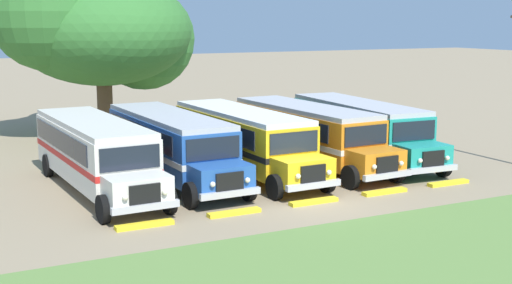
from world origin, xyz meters
The scene contains 13 objects.
ground_plane centered at (0.00, 0.00, 0.00)m, with size 220.00×220.00×0.00m, color #937F60.
foreground_grass_strip centered at (0.00, -8.75, 0.00)m, with size 80.00×11.91×0.01m, color olive.
parked_bus_slot_0 centered at (-6.73, 5.60, 1.58)m, with size 3.04×10.89×2.82m.
parked_bus_slot_1 centered at (-3.33, 5.97, 1.58)m, with size 2.89×10.87×2.82m.
parked_bus_slot_2 centered at (0.02, 5.70, 1.58)m, with size 2.93×10.87×2.82m.
parked_bus_slot_3 centered at (3.47, 5.78, 1.58)m, with size 3.12×10.90×2.82m.
parked_bus_slot_4 centered at (6.55, 5.84, 1.58)m, with size 3.24×10.92×2.82m.
curb_wheelstop_0 centered at (-6.63, -0.38, 0.07)m, with size 2.00×0.36×0.15m, color yellow.
curb_wheelstop_1 centered at (-3.31, -0.38, 0.07)m, with size 2.00×0.36×0.15m, color yellow.
curb_wheelstop_2 centered at (0.00, -0.38, 0.07)m, with size 2.00×0.36×0.15m, color yellow.
curb_wheelstop_3 centered at (3.31, -0.38, 0.07)m, with size 2.00×0.36×0.15m, color yellow.
curb_wheelstop_4 centered at (6.63, -0.38, 0.07)m, with size 2.00×0.36×0.15m, color yellow.
broad_shade_tree centered at (-2.95, 19.26, 6.39)m, with size 12.62×11.67×10.53m.
Camera 1 is at (-13.37, -21.83, 6.84)m, focal length 48.37 mm.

